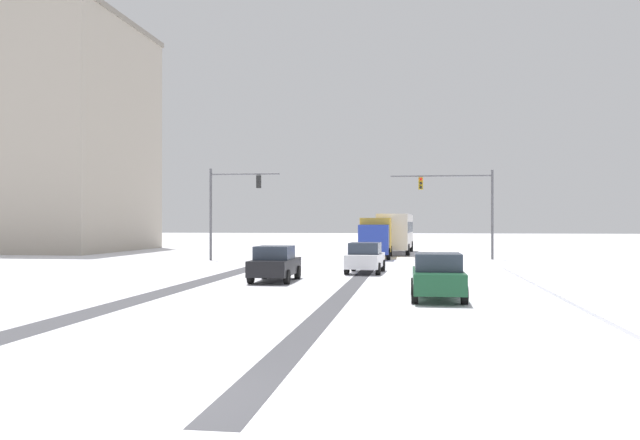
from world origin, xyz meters
TOP-DOWN VIEW (x-y plane):
  - ground_plane at (0.00, 0.00)m, footprint 300.00×300.00m
  - wheel_track_left_lane at (-5.22, 14.31)m, footprint 1.17×31.47m
  - wheel_track_right_lane at (1.70, 14.31)m, footprint 0.77×31.47m
  - sidewalk_kerb_right at (11.34, 12.88)m, footprint 4.00×31.47m
  - traffic_signal_far_left at (-8.62, 34.67)m, footprint 5.02×0.48m
  - traffic_signal_far_right at (7.83, 38.53)m, footprint 7.43×0.54m
  - car_white_lead at (1.75, 24.73)m, footprint 1.98×4.18m
  - car_black_second at (-1.96, 19.26)m, footprint 1.85×4.11m
  - car_dark_green_third at (5.11, 13.36)m, footprint 1.86×4.11m
  - bus_oncoming at (2.77, 47.06)m, footprint 2.97×11.09m
  - box_truck_delivery at (1.46, 39.23)m, footprint 2.35×7.42m
  - office_building_far_left_block at (-33.48, 47.79)m, footprint 22.63×17.19m

SIDE VIEW (x-z plane):
  - ground_plane at x=0.00m, z-range 0.00..0.00m
  - wheel_track_left_lane at x=-5.22m, z-range 0.00..0.01m
  - wheel_track_right_lane at x=1.70m, z-range 0.00..0.01m
  - sidewalk_kerb_right at x=11.34m, z-range 0.00..0.12m
  - car_white_lead at x=1.75m, z-range 0.01..1.63m
  - car_black_second at x=-1.96m, z-range 0.01..1.63m
  - car_dark_green_third at x=5.11m, z-range 0.01..1.63m
  - box_truck_delivery at x=1.46m, z-range 0.12..3.14m
  - bus_oncoming at x=2.77m, z-range 0.30..3.68m
  - traffic_signal_far_left at x=-8.62m, z-range 1.11..7.61m
  - traffic_signal_far_right at x=7.83m, z-range 1.26..7.76m
  - office_building_far_left_block at x=-33.48m, z-range 0.01..21.87m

